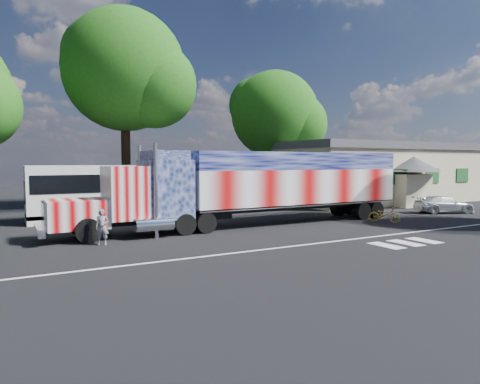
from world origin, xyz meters
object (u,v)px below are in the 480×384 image
semi_truck (258,185)px  parked_car (444,204)px  woman (102,227)px  bicycle (384,215)px  tree_n_mid (127,71)px  coach_bus (126,191)px  tree_ne_a (276,115)px

semi_truck → parked_car: 14.52m
parked_car → woman: size_ratio=2.64×
semi_truck → bicycle: 7.73m
parked_car → bicycle: 7.47m
woman → tree_n_mid: tree_n_mid is taller
parked_car → bicycle: size_ratio=2.33×
coach_bus → tree_n_mid: bearing=74.2°
bicycle → woman: bearing=141.7°
semi_truck → coach_bus: bearing=130.7°
semi_truck → parked_car: semi_truck is taller
tree_ne_a → tree_n_mid: (-13.24, 0.86, 2.73)m
semi_truck → tree_n_mid: tree_n_mid is taller
semi_truck → bicycle: semi_truck is taller
tree_ne_a → tree_n_mid: size_ratio=0.77×
coach_bus → bicycle: coach_bus is taller
semi_truck → coach_bus: semi_truck is taller
tree_n_mid → tree_ne_a: bearing=-3.7°
woman → bicycle: size_ratio=0.88×
coach_bus → tree_n_mid: 11.00m
bicycle → tree_n_mid: (-10.96, 15.74, 10.07)m
parked_car → bicycle: (-7.34, -1.37, -0.13)m
woman → tree_ne_a: 23.94m
tree_ne_a → woman: bearing=-142.5°
tree_n_mid → semi_truck: bearing=-73.1°
coach_bus → tree_ne_a: size_ratio=0.97×
woman → tree_n_mid: 18.39m
semi_truck → parked_car: size_ratio=5.06×
parked_car → woman: woman is taller
parked_car → bicycle: bearing=122.4°
bicycle → parked_car: bearing=-24.3°
coach_bus → parked_car: size_ratio=2.81×
semi_truck → tree_n_mid: size_ratio=1.35×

